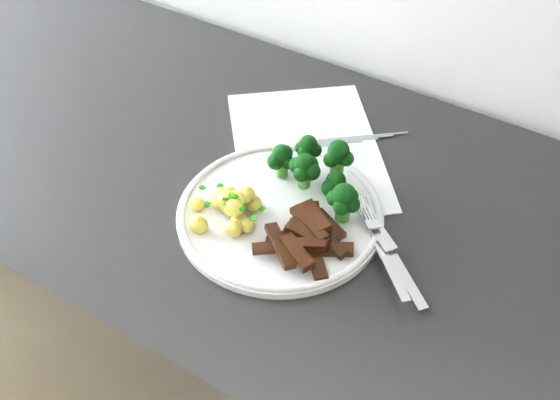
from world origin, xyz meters
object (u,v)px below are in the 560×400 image
at_px(counter, 311,386).
at_px(potatoes, 230,205).
at_px(recipe_paper, 307,149).
at_px(knife, 395,262).
at_px(beef_strips, 306,239).
at_px(plate, 280,213).
at_px(broccoli, 319,170).
at_px(fork, 384,252).

bearing_deg(counter, potatoes, -137.87).
height_order(recipe_paper, knife, knife).
bearing_deg(beef_strips, plate, 151.43).
bearing_deg(counter, knife, -18.44).
distance_m(broccoli, beef_strips, 0.10).
relative_size(potatoes, fork, 0.80).
xyz_separation_m(recipe_paper, beef_strips, (0.09, -0.16, 0.02)).
distance_m(beef_strips, knife, 0.11).
distance_m(recipe_paper, knife, 0.23).
height_order(counter, plate, plate).
bearing_deg(recipe_paper, broccoli, -51.11).
bearing_deg(knife, counter, 161.56).
distance_m(recipe_paper, plate, 0.14).
xyz_separation_m(counter, plate, (-0.04, -0.04, 0.44)).
relative_size(counter, beef_strips, 19.30).
bearing_deg(fork, potatoes, -168.47).
distance_m(recipe_paper, potatoes, 0.17).
relative_size(recipe_paper, knife, 2.18).
bearing_deg(counter, broccoli, 132.55).
bearing_deg(beef_strips, potatoes, -176.06).
height_order(beef_strips, fork, beef_strips).
height_order(potatoes, fork, potatoes).
bearing_deg(plate, recipe_paper, 105.75).
distance_m(broccoli, potatoes, 0.12).
bearing_deg(plate, broccoli, 69.74).
xyz_separation_m(potatoes, fork, (0.19, 0.04, -0.01)).
distance_m(recipe_paper, broccoli, 0.10).
distance_m(counter, broccoli, 0.48).
bearing_deg(knife, fork, 179.29).
bearing_deg(knife, potatoes, -169.40).
relative_size(plate, potatoes, 2.54).
xyz_separation_m(plate, potatoes, (-0.05, -0.04, 0.02)).
distance_m(recipe_paper, beef_strips, 0.19).
relative_size(counter, potatoes, 22.53).
bearing_deg(fork, beef_strips, -159.71).
relative_size(plate, beef_strips, 2.17).
bearing_deg(potatoes, counter, 42.13).
distance_m(counter, potatoes, 0.47).
height_order(counter, knife, knife).
xyz_separation_m(recipe_paper, plate, (0.04, -0.13, 0.01)).
relative_size(counter, fork, 17.98).
bearing_deg(broccoli, fork, -25.48).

